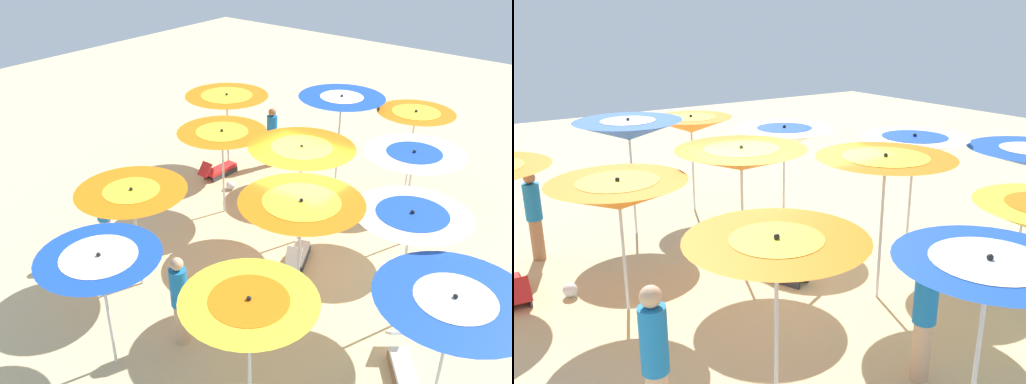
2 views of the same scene
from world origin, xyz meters
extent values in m
cube|color=beige|center=(0.00, 0.00, -0.02)|extent=(37.84, 37.84, 0.04)
cylinder|color=silver|center=(-1.97, -3.91, 1.06)|extent=(0.05, 0.05, 2.11)
cone|color=#1947B2|center=(-1.97, -3.91, 2.11)|extent=(2.20, 2.20, 0.32)
cone|color=white|center=(-1.97, -3.91, 2.20)|extent=(1.10, 1.10, 0.16)
sphere|color=black|center=(-1.97, -3.91, 2.30)|extent=(0.07, 0.07, 0.07)
cylinder|color=silver|center=(-0.46, -2.59, 1.10)|extent=(0.05, 0.05, 2.20)
cone|color=white|center=(-0.46, -2.59, 2.20)|extent=(1.94, 1.94, 0.37)
cone|color=#1947B2|center=(-0.46, -2.59, 2.28)|extent=(1.19, 1.19, 0.23)
sphere|color=black|center=(-0.46, -2.59, 2.41)|extent=(0.07, 0.07, 0.07)
cylinder|color=silver|center=(2.05, -1.47, 1.04)|extent=(0.05, 0.05, 2.07)
cone|color=white|center=(2.05, -1.47, 2.07)|extent=(2.09, 2.09, 0.39)
cone|color=#1947B2|center=(2.05, -1.47, 2.17)|extent=(1.15, 1.15, 0.21)
sphere|color=black|center=(2.05, -1.47, 2.30)|extent=(0.07, 0.07, 0.07)
cylinder|color=silver|center=(4.33, -0.47, 1.04)|extent=(0.05, 0.05, 2.08)
cone|color=orange|center=(4.33, -0.47, 2.08)|extent=(1.91, 1.91, 0.36)
cone|color=yellow|center=(4.33, -0.47, 2.16)|extent=(1.17, 1.17, 0.22)
sphere|color=black|center=(4.33, -0.47, 2.29)|extent=(0.07, 0.07, 0.07)
cylinder|color=silver|center=(-3.58, -1.70, 0.95)|extent=(0.05, 0.05, 1.91)
cone|color=yellow|center=(-3.58, -1.70, 1.91)|extent=(1.96, 1.96, 0.43)
cone|color=orange|center=(-3.58, -1.70, 2.01)|extent=(1.13, 1.13, 0.25)
sphere|color=black|center=(-3.58, -1.70, 2.16)|extent=(0.07, 0.07, 0.07)
cylinder|color=silver|center=(-1.32, -0.97, 1.13)|extent=(0.05, 0.05, 2.25)
cone|color=orange|center=(-1.32, -0.97, 2.25)|extent=(2.18, 2.18, 0.30)
cone|color=yellow|center=(-1.32, -0.97, 2.32)|extent=(1.35, 1.35, 0.19)
sphere|color=black|center=(-1.32, -0.97, 2.43)|extent=(0.07, 0.07, 0.07)
cylinder|color=silver|center=(0.69, 0.41, 1.07)|extent=(0.05, 0.05, 2.14)
cone|color=orange|center=(0.69, 0.41, 2.14)|extent=(2.26, 2.26, 0.38)
cone|color=yellow|center=(0.69, 0.41, 2.23)|extent=(1.30, 1.30, 0.22)
sphere|color=black|center=(0.69, 0.41, 2.36)|extent=(0.07, 0.07, 0.07)
cylinder|color=silver|center=(3.68, 1.27, 1.13)|extent=(0.05, 0.05, 2.25)
cone|color=#1947B2|center=(3.68, 1.27, 2.25)|extent=(2.20, 2.20, 0.40)
cone|color=white|center=(3.68, 1.27, 2.36)|extent=(1.11, 1.11, 0.20)
sphere|color=black|center=(3.68, 1.27, 2.48)|extent=(0.07, 0.07, 0.07)
cylinder|color=silver|center=(-4.30, 0.64, 1.01)|extent=(0.05, 0.05, 2.02)
cone|color=#1947B2|center=(-4.30, 0.64, 2.02)|extent=(1.91, 1.91, 0.36)
cone|color=white|center=(-4.30, 0.64, 2.10)|extent=(1.17, 1.17, 0.22)
sphere|color=black|center=(-4.30, 0.64, 2.23)|extent=(0.07, 0.07, 0.07)
cylinder|color=silver|center=(-2.58, 1.97, 0.99)|extent=(0.05, 0.05, 1.98)
cone|color=orange|center=(-2.58, 1.97, 1.98)|extent=(2.09, 2.09, 0.35)
cone|color=yellow|center=(-2.58, 1.97, 2.07)|extent=(1.06, 1.06, 0.18)
sphere|color=black|center=(-2.58, 1.97, 2.18)|extent=(0.07, 0.07, 0.07)
cylinder|color=silver|center=(0.63, 2.61, 0.96)|extent=(0.05, 0.05, 1.91)
cone|color=orange|center=(0.63, 2.61, 1.91)|extent=(2.10, 2.10, 0.45)
cone|color=yellow|center=(0.63, 2.61, 2.01)|extent=(1.22, 1.22, 0.26)
sphere|color=black|center=(0.63, 2.61, 2.17)|extent=(0.07, 0.07, 0.07)
cylinder|color=silver|center=(2.60, 4.22, 0.98)|extent=(0.05, 0.05, 1.96)
cone|color=orange|center=(2.60, 4.22, 1.96)|extent=(2.28, 2.28, 0.38)
cone|color=yellow|center=(2.60, 4.22, 2.04)|extent=(1.41, 1.41, 0.23)
sphere|color=black|center=(2.60, 4.22, 2.18)|extent=(0.07, 0.07, 0.07)
cube|color=olive|center=(-1.42, -3.37, 0.07)|extent=(0.71, 0.57, 0.14)
cube|color=olive|center=(-1.62, -3.12, 0.07)|extent=(0.71, 0.57, 0.14)
cube|color=white|center=(-1.52, -3.25, 0.19)|extent=(0.89, 0.79, 0.10)
cube|color=white|center=(-1.04, -2.87, 0.38)|extent=(0.49, 0.48, 0.32)
cube|color=#333338|center=(2.06, 4.19, 0.07)|extent=(0.99, 0.06, 0.14)
cube|color=#333338|center=(2.05, 3.86, 0.07)|extent=(0.99, 0.06, 0.14)
cube|color=red|center=(2.06, 4.02, 0.19)|extent=(0.99, 0.35, 0.10)
cube|color=red|center=(1.44, 4.04, 0.40)|extent=(0.30, 0.34, 0.36)
cube|color=#333338|center=(0.02, 0.11, 0.07)|extent=(0.82, 0.36, 0.14)
cube|color=#333338|center=(0.14, -0.19, 0.07)|extent=(0.82, 0.36, 0.14)
cube|color=white|center=(0.08, -0.04, 0.19)|extent=(0.92, 0.62, 0.10)
cube|color=white|center=(-0.43, -0.25, 0.43)|extent=(0.38, 0.40, 0.41)
cylinder|color=#D8A87F|center=(-3.21, 0.15, 0.41)|extent=(0.24, 0.24, 0.83)
cylinder|color=#1972BF|center=(-3.21, 0.15, 1.19)|extent=(0.30, 0.30, 0.72)
sphere|color=#D8A87F|center=(-3.21, 0.15, 1.66)|extent=(0.22, 0.22, 0.22)
cylinder|color=#D8A87F|center=(-2.33, 3.35, 0.44)|extent=(0.24, 0.24, 0.88)
cylinder|color=#1972BF|center=(-2.33, 3.35, 1.26)|extent=(0.30, 0.30, 0.77)
sphere|color=#D8A87F|center=(-2.33, 3.35, 1.76)|extent=(0.24, 0.24, 0.24)
cylinder|color=#A3704C|center=(3.47, 3.31, 0.41)|extent=(0.24, 0.24, 0.81)
cylinder|color=#1972BF|center=(3.47, 3.31, 1.17)|extent=(0.30, 0.30, 0.71)
sphere|color=#A3704C|center=(3.47, 3.31, 1.63)|extent=(0.22, 0.22, 0.22)
sphere|color=white|center=(1.58, 3.25, 0.12)|extent=(0.24, 0.24, 0.24)
camera|label=1|loc=(-8.07, -5.46, 6.99)|focal=38.59mm
camera|label=2|loc=(-7.19, 5.22, 4.47)|focal=39.09mm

